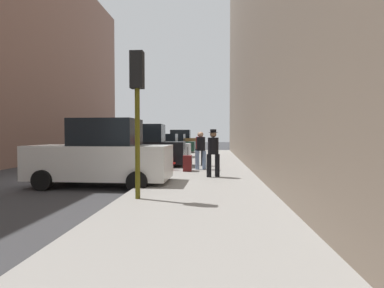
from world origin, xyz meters
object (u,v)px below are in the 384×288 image
(parked_bronze_suv, at_px, (179,141))
(pedestrian_in_red_jacket, at_px, (200,147))
(parked_dark_green_sedan, at_px, (172,144))
(parked_silver_sedan, at_px, (161,147))
(fire_hydrant, at_px, (171,162))
(traffic_light, at_px, (137,92))
(pedestrian_in_jeans, at_px, (201,148))
(parked_black_suv, at_px, (140,148))
(parked_white_van, at_px, (102,155))
(rolling_suitcase, at_px, (188,163))
(pedestrian_with_fedora, at_px, (213,151))

(parked_bronze_suv, height_order, pedestrian_in_red_jacket, parked_bronze_suv)
(parked_dark_green_sedan, bearing_deg, parked_bronze_suv, 90.00)
(parked_silver_sedan, height_order, fire_hydrant, parked_silver_sedan)
(traffic_light, distance_m, pedestrian_in_red_jacket, 8.23)
(pedestrian_in_jeans, bearing_deg, parked_black_suv, 156.94)
(parked_white_van, bearing_deg, traffic_light, -53.47)
(parked_white_van, distance_m, parked_dark_green_sedan, 17.01)
(rolling_suitcase, bearing_deg, pedestrian_with_fedora, -57.77)
(pedestrian_in_jeans, distance_m, rolling_suitcase, 1.06)
(parked_white_van, height_order, parked_bronze_suv, same)
(pedestrian_with_fedora, bearing_deg, parked_bronze_suv, 99.99)
(parked_white_van, xyz_separation_m, pedestrian_in_jeans, (3.14, 3.85, 0.07))
(fire_hydrant, relative_size, traffic_light, 0.20)
(fire_hydrant, bearing_deg, parked_dark_green_sedan, 97.62)
(parked_bronze_suv, bearing_deg, parked_dark_green_sedan, -90.00)
(fire_hydrant, bearing_deg, traffic_light, -89.52)
(fire_hydrant, bearing_deg, pedestrian_in_jeans, 13.74)
(parked_black_suv, xyz_separation_m, rolling_suitcase, (2.59, -2.00, -0.54))
(pedestrian_with_fedora, xyz_separation_m, rolling_suitcase, (-1.11, 1.76, -0.65))
(rolling_suitcase, bearing_deg, parked_bronze_suv, 97.67)
(pedestrian_with_fedora, bearing_deg, pedestrian_in_red_jacket, 99.58)
(parked_white_van, bearing_deg, parked_silver_sedan, 90.00)
(traffic_light, bearing_deg, pedestrian_in_red_jacket, 81.70)
(rolling_suitcase, bearing_deg, pedestrian_in_jeans, 50.82)
(parked_silver_sedan, height_order, pedestrian_with_fedora, pedestrian_with_fedora)
(parked_white_van, relative_size, pedestrian_in_jeans, 2.71)
(parked_black_suv, bearing_deg, pedestrian_in_jeans, -23.06)
(fire_hydrant, xyz_separation_m, pedestrian_in_red_jacket, (1.21, 1.95, 0.61))
(traffic_light, bearing_deg, parked_black_suv, 103.56)
(parked_dark_green_sedan, xyz_separation_m, pedestrian_with_fedora, (3.70, -15.59, 0.29))
(parked_black_suv, bearing_deg, parked_silver_sedan, 90.00)
(parked_black_suv, relative_size, traffic_light, 1.30)
(rolling_suitcase, bearing_deg, parked_black_suv, 142.26)
(parked_white_van, bearing_deg, pedestrian_in_red_jacket, 61.14)
(parked_white_van, relative_size, rolling_suitcase, 4.45)
(parked_dark_green_sedan, bearing_deg, pedestrian_with_fedora, -76.64)
(fire_hydrant, distance_m, pedestrian_in_jeans, 1.50)
(fire_hydrant, relative_size, pedestrian_in_red_jacket, 0.41)
(pedestrian_in_jeans, bearing_deg, parked_white_van, -129.15)
(parked_bronze_suv, bearing_deg, rolling_suitcase, -82.33)
(traffic_light, xyz_separation_m, pedestrian_in_jeans, (1.28, 6.35, -1.65))
(parked_dark_green_sedan, bearing_deg, fire_hydrant, -82.38)
(fire_hydrant, height_order, pedestrian_in_jeans, pedestrian_in_jeans)
(parked_black_suv, distance_m, traffic_light, 8.09)
(parked_dark_green_sedan, distance_m, rolling_suitcase, 14.07)
(parked_bronze_suv, distance_m, rolling_suitcase, 19.42)
(parked_bronze_suv, bearing_deg, parked_white_van, -90.00)
(parked_dark_green_sedan, distance_m, pedestrian_in_red_jacket, 11.92)
(traffic_light, bearing_deg, parked_white_van, 126.53)
(parked_bronze_suv, height_order, rolling_suitcase, parked_bronze_suv)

